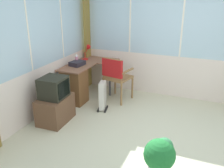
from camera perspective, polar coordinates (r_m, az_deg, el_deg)
name	(u,v)px	position (r m, az deg, el deg)	size (l,w,h in m)	color
ground	(155,145)	(3.93, 9.98, -13.70)	(4.87, 5.37, 0.06)	beige
north_window_panel	(29,50)	(4.36, -18.71, 7.49)	(3.87, 0.07, 2.51)	silver
east_window_panel	(181,39)	(5.28, 15.73, 9.93)	(0.07, 4.37, 2.51)	silver
curtain_corner	(87,36)	(5.79, -5.74, 10.99)	(0.23, 0.07, 2.41)	olive
desk	(76,83)	(5.12, -8.36, 0.18)	(1.32, 0.85, 0.73)	brown
desk_lamp	(89,50)	(5.60, -5.45, 7.93)	(0.24, 0.20, 0.34)	red
tv_remote	(109,60)	(5.46, -0.75, 5.49)	(0.04, 0.15, 0.02)	black
spray_bottle	(77,59)	(5.27, -8.17, 5.77)	(0.06, 0.06, 0.22)	pink
paper_tray	(77,63)	(5.16, -8.04, 4.77)	(0.30, 0.23, 0.09)	#26232D
wooden_armchair	(115,74)	(4.98, 0.69, 2.43)	(0.58, 0.57, 0.94)	olive
tv_on_stand	(55,102)	(4.40, -13.08, -4.13)	(0.66, 0.46, 0.82)	brown
space_heater	(103,95)	(4.75, -2.16, -2.65)	(0.33, 0.22, 0.57)	silver
potted_plant	(160,155)	(3.23, 11.06, -15.89)	(0.40, 0.40, 0.48)	silver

